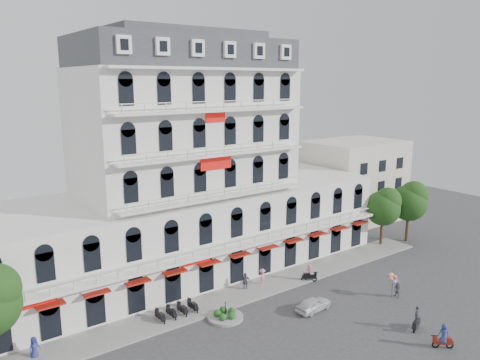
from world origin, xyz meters
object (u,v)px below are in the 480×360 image
Objects in this scene: rider_northeast at (417,318)px; rider_center at (309,273)px; parked_car at (314,304)px; rider_east at (444,336)px; balloon_vendor at (395,285)px.

rider_northeast reaches higher than rider_center.
rider_center reaches higher than parked_car.
rider_east is 8.91m from balloon_vendor.
balloon_vendor reaches higher than rider_east.
rider_east reaches higher than rider_center.
rider_east is 0.86× the size of balloon_vendor.
rider_northeast is at bearing -127.51° from balloon_vendor.
parked_car is 8.79m from balloon_vendor.
rider_center is (0.29, 15.33, -0.05)m from rider_east.
rider_center is 0.79× the size of balloon_vendor.
parked_car is at bearing 161.61° from balloon_vendor.
parked_car is 6.40m from rider_center.
rider_northeast is 0.91× the size of balloon_vendor.
rider_east is (3.87, -10.47, 0.41)m from parked_car.
rider_northeast is 12.46m from rider_center.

